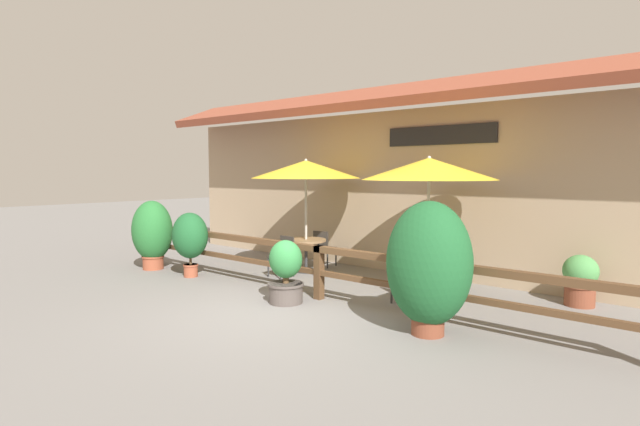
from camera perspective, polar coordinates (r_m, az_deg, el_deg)
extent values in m
plane|color=slate|center=(8.22, -4.98, -11.16)|extent=(60.00, 60.00, 0.00)
cube|color=tan|center=(11.26, 10.36, 2.39)|extent=(14.00, 0.40, 3.60)
cube|color=brown|center=(10.90, 9.04, 13.27)|extent=(14.28, 1.48, 0.70)
cube|color=black|center=(10.70, 13.54, 8.65)|extent=(2.41, 0.04, 0.39)
cube|color=brown|center=(8.78, -0.12, -4.13)|extent=(10.40, 0.14, 0.11)
cube|color=brown|center=(8.85, -0.12, -6.81)|extent=(10.40, 0.10, 0.09)
cube|color=brown|center=(12.75, -17.97, -3.48)|extent=(0.14, 0.14, 0.95)
cube|color=brown|center=(8.85, -0.12, -6.81)|extent=(0.14, 0.14, 0.95)
cylinder|color=#B7B2A8|center=(11.16, -1.61, -1.26)|extent=(0.06, 0.06, 2.16)
cone|color=yellow|center=(11.09, -1.62, 5.02)|extent=(2.43, 2.43, 0.40)
sphere|color=#B2ADA3|center=(11.10, -1.63, 6.04)|extent=(0.07, 0.07, 0.07)
cylinder|color=olive|center=(11.20, -1.61, -3.13)|extent=(0.90, 0.90, 0.05)
cylinder|color=#333333|center=(11.26, -1.60, -4.99)|extent=(0.07, 0.07, 0.69)
cylinder|color=#333333|center=(11.32, -1.60, -6.63)|extent=(0.49, 0.49, 0.03)
cube|color=#332D28|center=(10.73, -4.50, -5.00)|extent=(0.43, 0.43, 0.05)
cube|color=#332D28|center=(10.82, -3.77, -3.71)|extent=(0.40, 0.05, 0.40)
cylinder|color=#2D2D2D|center=(10.78, -5.93, -6.20)|extent=(0.04, 0.04, 0.41)
cylinder|color=#2D2D2D|center=(10.51, -4.54, -6.48)|extent=(0.04, 0.04, 0.41)
cylinder|color=#2D2D2D|center=(11.04, -4.45, -5.94)|extent=(0.04, 0.04, 0.41)
cylinder|color=#2D2D2D|center=(10.77, -3.05, -6.20)|extent=(0.04, 0.04, 0.41)
cube|color=#332D28|center=(11.86, 0.57, -4.05)|extent=(0.47, 0.47, 0.05)
cube|color=#332D28|center=(11.67, 0.07, -3.08)|extent=(0.40, 0.09, 0.40)
cylinder|color=#2D2D2D|center=(11.95, 1.83, -5.10)|extent=(0.04, 0.04, 0.41)
cylinder|color=#2D2D2D|center=(12.15, 0.30, -4.93)|extent=(0.04, 0.04, 0.41)
cylinder|color=#2D2D2D|center=(11.64, 0.86, -5.37)|extent=(0.04, 0.04, 0.41)
cylinder|color=#2D2D2D|center=(11.84, -0.70, -5.19)|extent=(0.04, 0.04, 0.41)
cylinder|color=#B7B2A8|center=(9.30, 12.22, -2.58)|extent=(0.06, 0.06, 2.16)
cone|color=yellow|center=(9.22, 12.35, 4.96)|extent=(2.43, 2.43, 0.40)
sphere|color=#B2ADA3|center=(9.23, 12.37, 6.19)|extent=(0.07, 0.07, 0.07)
cylinder|color=olive|center=(9.35, 12.18, -4.81)|extent=(0.90, 0.90, 0.05)
cylinder|color=#333333|center=(9.42, 12.14, -7.03)|extent=(0.07, 0.07, 0.69)
cylinder|color=#333333|center=(9.49, 12.10, -8.97)|extent=(0.49, 0.49, 0.03)
cube|color=#332D28|center=(8.71, 9.95, -7.35)|extent=(0.44, 0.44, 0.05)
cube|color=#332D28|center=(8.82, 10.66, -5.72)|extent=(0.40, 0.06, 0.40)
cylinder|color=#2D2D2D|center=(8.71, 8.18, -8.87)|extent=(0.04, 0.04, 0.41)
cylinder|color=#2D2D2D|center=(8.50, 10.29, -9.24)|extent=(0.04, 0.04, 0.41)
cylinder|color=#2D2D2D|center=(9.02, 9.60, -8.42)|extent=(0.04, 0.04, 0.41)
cylinder|color=#2D2D2D|center=(8.82, 11.67, -8.76)|extent=(0.04, 0.04, 0.41)
cube|color=#332D28|center=(10.07, 14.43, -5.79)|extent=(0.44, 0.44, 0.05)
cube|color=#332D28|center=(9.87, 13.92, -4.67)|extent=(0.40, 0.06, 0.40)
cylinder|color=#2D2D2D|center=(10.19, 15.87, -7.01)|extent=(0.04, 0.04, 0.41)
cylinder|color=#2D2D2D|center=(10.37, 13.99, -6.77)|extent=(0.04, 0.04, 0.41)
cylinder|color=#2D2D2D|center=(9.86, 14.84, -7.38)|extent=(0.04, 0.04, 0.41)
cylinder|color=#2D2D2D|center=(10.04, 12.92, -7.12)|extent=(0.04, 0.04, 0.41)
cylinder|color=brown|center=(7.22, 12.21, -12.40)|extent=(0.45, 0.45, 0.27)
cylinder|color=brown|center=(7.19, 12.23, -11.54)|extent=(0.49, 0.49, 0.04)
ellipsoid|color=#1E5B2D|center=(7.02, 12.34, -5.64)|extent=(1.20, 1.08, 1.72)
cylinder|color=#9E4C33|center=(12.21, -18.54, -5.36)|extent=(0.46, 0.46, 0.31)
cylinder|color=#9E4C33|center=(12.19, -18.55, -4.73)|extent=(0.50, 0.50, 0.04)
ellipsoid|color=#287033|center=(12.11, -18.63, -1.91)|extent=(0.98, 0.88, 1.38)
cylinder|color=#564C47|center=(8.69, -3.92, -9.09)|extent=(0.58, 0.58, 0.34)
cylinder|color=#564C47|center=(8.66, -3.93, -8.11)|extent=(0.63, 0.63, 0.04)
cylinder|color=brown|center=(8.63, -3.93, -7.35)|extent=(0.10, 0.10, 0.20)
ellipsoid|color=#338442|center=(8.57, -3.95, -5.28)|extent=(0.60, 0.54, 0.65)
cylinder|color=#9E4C33|center=(11.11, -14.55, -6.37)|extent=(0.29, 0.29, 0.27)
cylinder|color=#9E4C33|center=(11.09, -14.57, -5.79)|extent=(0.32, 0.32, 0.04)
cylinder|color=brown|center=(11.06, -14.58, -4.94)|extent=(0.05, 0.05, 0.29)
ellipsoid|color=#1E5B2D|center=(10.99, -14.64, -2.50)|extent=(0.81, 0.73, 0.98)
cylinder|color=brown|center=(9.54, 27.54, -8.31)|extent=(0.48, 0.48, 0.36)
cylinder|color=brown|center=(9.50, 27.58, -7.36)|extent=(0.52, 0.52, 0.04)
ellipsoid|color=#4C934C|center=(9.46, 27.64, -5.88)|extent=(0.56, 0.51, 0.54)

